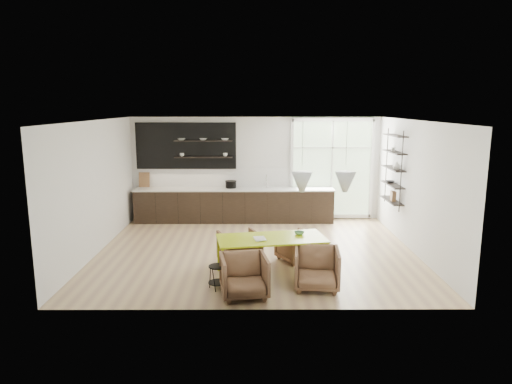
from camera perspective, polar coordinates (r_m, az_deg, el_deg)
name	(u,v)px	position (r m, az deg, el deg)	size (l,w,h in m)	color
room	(280,179)	(11.07, 2.99, 1.65)	(7.02, 6.01, 2.91)	tan
kitchen_run	(231,200)	(12.79, -3.13, -1.03)	(5.54, 0.69, 2.75)	black
right_shelving	(394,171)	(11.61, 16.83, 2.58)	(0.26, 1.22, 1.90)	black
dining_table	(271,240)	(8.71, 1.95, -6.05)	(2.17, 1.26, 0.74)	#ACC710
armchair_back_left	(239,249)	(9.34, -2.10, -7.07)	(0.75, 0.78, 0.71)	brown
armchair_back_right	(296,246)	(9.66, 4.97, -6.77)	(0.66, 0.68, 0.62)	brown
armchair_front_left	(244,276)	(7.89, -1.50, -10.43)	(0.77, 0.80, 0.72)	brown
armchair_front_right	(317,269)	(8.28, 7.60, -9.47)	(0.78, 0.80, 0.73)	brown
wire_stool	(218,274)	(8.23, -4.81, -10.18)	(0.34, 0.34, 0.43)	black
table_book	(254,239)	(8.56, -0.23, -5.91)	(0.21, 0.28, 0.03)	white
table_bowl	(299,233)	(8.93, 5.44, -5.12)	(0.19, 0.19, 0.06)	#528657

